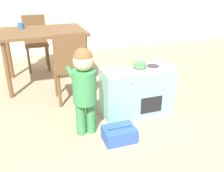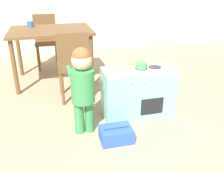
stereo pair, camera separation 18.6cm
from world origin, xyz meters
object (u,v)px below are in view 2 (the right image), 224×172
toy_pot (141,65)px  child_figure (83,82)px  dining_table (51,36)px  play_kitchen (138,92)px  toy_basket (116,134)px  dining_chair_near (73,65)px  cup_on_table (30,24)px  dining_chair_far (46,40)px

toy_pot → child_figure: size_ratio=0.27×
dining_table → play_kitchen: bearing=-55.9°
toy_basket → dining_table: size_ratio=0.27×
dining_chair_near → cup_on_table: 1.13m
child_figure → toy_basket: 0.57m
toy_pot → toy_basket: 0.76m
play_kitchen → dining_chair_near: bearing=141.2°
dining_table → child_figure: bearing=-81.3°
toy_pot → play_kitchen: bearing=-178.2°
toy_pot → dining_chair_far: dining_chair_far is taller
toy_basket → dining_table: 1.83m
dining_chair_near → play_kitchen: bearing=-38.8°
child_figure → cup_on_table: bearing=106.3°
play_kitchen → cup_on_table: size_ratio=8.58×
child_figure → cup_on_table: child_figure is taller
dining_chair_far → dining_table: bearing=96.4°
play_kitchen → toy_pot: (0.01, 0.00, 0.31)m
play_kitchen → toy_pot: toy_pot is taller
child_figure → dining_chair_near: size_ratio=0.99×
toy_pot → toy_basket: (-0.38, -0.42, -0.51)m
child_figure → dining_table: bearing=98.7°
toy_basket → dining_chair_far: size_ratio=0.34×
child_figure → dining_chair_far: size_ratio=0.99×
dining_table → dining_chair_near: (0.21, -0.74, -0.20)m
dining_chair_far → play_kitchen: bearing=115.4°
toy_pot → dining_chair_far: size_ratio=0.27×
child_figure → dining_chair_near: bearing=90.8°
dining_chair_near → dining_chair_far: (-0.29, 1.43, 0.00)m
play_kitchen → cup_on_table: bearing=126.9°
cup_on_table → child_figure: bearing=-73.7°
play_kitchen → dining_table: (-0.84, 1.25, 0.39)m
dining_chair_near → dining_chair_far: bearing=101.4°
toy_basket → cup_on_table: (-0.75, 1.90, 0.73)m
child_figure → dining_chair_far: 2.15m
toy_pot → dining_chair_near: dining_chair_near is taller
play_kitchen → dining_chair_near: 0.84m
dining_chair_far → cup_on_table: bearing=67.3°
dining_table → dining_chair_near: size_ratio=1.28×
dining_table → cup_on_table: (-0.27, 0.24, 0.14)m
dining_table → cup_on_table: cup_on_table is taller
dining_chair_near → dining_chair_far: size_ratio=1.00×
toy_basket → dining_table: (-0.48, 1.66, 0.59)m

